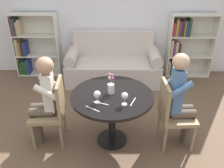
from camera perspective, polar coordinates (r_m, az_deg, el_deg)
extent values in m
plane|color=brown|center=(3.33, -0.01, -13.29)|extent=(16.00, 16.00, 0.00)
cube|color=silver|center=(4.78, 0.37, 18.13)|extent=(5.20, 0.05, 2.70)
cylinder|color=black|center=(2.91, -0.01, -2.85)|extent=(1.02, 1.02, 0.03)
cylinder|color=black|center=(3.10, -0.01, -8.34)|extent=(0.09, 0.09, 0.66)
cylinder|color=black|center=(3.32, -0.01, -13.10)|extent=(0.40, 0.40, 0.03)
cube|color=beige|center=(4.68, 0.28, 3.18)|extent=(1.80, 0.80, 0.42)
cube|color=beige|center=(4.80, 0.33, 9.79)|extent=(1.58, 0.16, 0.50)
cylinder|color=beige|center=(4.63, -9.60, 6.76)|extent=(0.22, 0.72, 0.22)
cylinder|color=beige|center=(4.61, 10.20, 6.65)|extent=(0.22, 0.72, 0.22)
cube|color=silver|center=(5.15, -17.22, 9.38)|extent=(0.89, 0.02, 1.26)
cube|color=silver|center=(5.19, -22.22, 8.65)|extent=(0.02, 0.28, 1.26)
cube|color=silver|center=(4.92, -12.78, 9.06)|extent=(0.02, 0.28, 1.26)
cube|color=silver|center=(5.27, -16.64, 2.55)|extent=(0.84, 0.28, 0.02)
cube|color=silver|center=(5.11, -17.29, 6.71)|extent=(0.84, 0.28, 0.02)
cube|color=silver|center=(4.98, -17.98, 11.11)|extent=(0.84, 0.28, 0.02)
cube|color=silver|center=(4.88, -18.73, 15.71)|extent=(0.84, 0.28, 0.02)
cube|color=#234723|center=(5.33, -20.77, 3.82)|extent=(0.05, 0.23, 0.26)
cube|color=#234723|center=(5.30, -20.30, 4.12)|extent=(0.03, 0.23, 0.32)
cube|color=#234723|center=(5.29, -19.85, 3.97)|extent=(0.04, 0.23, 0.28)
cube|color=navy|center=(5.27, -19.33, 4.20)|extent=(0.05, 0.23, 0.33)
cube|color=tan|center=(5.17, -21.65, 8.38)|extent=(0.05, 0.23, 0.34)
cube|color=olive|center=(5.16, -21.04, 8.12)|extent=(0.04, 0.23, 0.28)
cube|color=#332319|center=(5.14, -20.55, 8.11)|extent=(0.03, 0.23, 0.28)
cube|color=navy|center=(5.13, -20.04, 8.15)|extent=(0.05, 0.23, 0.28)
cube|color=#602D5B|center=(5.06, -22.52, 12.67)|extent=(0.05, 0.23, 0.32)
cube|color=#234723|center=(5.04, -22.04, 12.75)|extent=(0.03, 0.23, 0.33)
cube|color=tan|center=(5.04, -21.60, 12.41)|extent=(0.03, 0.23, 0.26)
cube|color=tan|center=(5.02, -21.23, 12.65)|extent=(0.04, 0.23, 0.30)
cube|color=silver|center=(5.13, 17.95, 9.19)|extent=(0.89, 0.02, 1.26)
cube|color=silver|center=(4.91, 13.46, 8.92)|extent=(0.02, 0.28, 1.26)
cube|color=silver|center=(5.16, 22.97, 8.41)|extent=(0.02, 0.28, 1.26)
cube|color=silver|center=(5.25, 17.31, 2.34)|extent=(0.84, 0.28, 0.02)
cube|color=silver|center=(5.09, 17.98, 6.51)|extent=(0.84, 0.28, 0.02)
cube|color=silver|center=(4.96, 18.71, 10.92)|extent=(0.84, 0.28, 0.02)
cube|color=silver|center=(4.86, 19.49, 15.54)|extent=(0.84, 0.28, 0.02)
cube|color=tan|center=(5.08, 13.40, 4.06)|extent=(0.04, 0.23, 0.31)
cube|color=#332319|center=(5.10, 13.85, 3.80)|extent=(0.04, 0.23, 0.26)
cube|color=#332319|center=(5.09, 14.44, 4.13)|extent=(0.05, 0.23, 0.33)
cube|color=maroon|center=(5.12, 15.08, 3.74)|extent=(0.05, 0.23, 0.26)
cube|color=tan|center=(4.92, 14.01, 8.58)|extent=(0.05, 0.23, 0.34)
cube|color=#602D5B|center=(4.94, 14.52, 8.30)|extent=(0.04, 0.23, 0.29)
cube|color=tan|center=(4.95, 15.09, 8.30)|extent=(0.05, 0.23, 0.29)
cube|color=#332319|center=(4.97, 15.66, 8.10)|extent=(0.05, 0.23, 0.26)
cube|color=maroon|center=(4.81, 14.56, 12.74)|extent=(0.05, 0.23, 0.26)
cube|color=olive|center=(4.81, 15.23, 13.03)|extent=(0.05, 0.23, 0.32)
cube|color=#602D5B|center=(4.83, 15.81, 12.83)|extent=(0.04, 0.23, 0.29)
cube|color=#332319|center=(4.84, 16.42, 12.84)|extent=(0.04, 0.23, 0.29)
cube|color=olive|center=(4.86, 16.93, 12.78)|extent=(0.03, 0.23, 0.29)
cube|color=navy|center=(4.87, 17.44, 12.73)|extent=(0.04, 0.23, 0.29)
cube|color=#234723|center=(4.88, 18.02, 12.91)|extent=(0.04, 0.23, 0.33)
cylinder|color=#937A56|center=(3.50, -17.16, -8.28)|extent=(0.04, 0.04, 0.40)
cylinder|color=#937A56|center=(3.23, -18.49, -12.07)|extent=(0.04, 0.04, 0.40)
cylinder|color=#937A56|center=(3.43, -11.31, -8.29)|extent=(0.04, 0.04, 0.40)
cylinder|color=#937A56|center=(3.15, -12.08, -12.19)|extent=(0.04, 0.04, 0.40)
cube|color=#937A56|center=(3.19, -15.27, -6.98)|extent=(0.45, 0.45, 0.05)
cube|color=#937A56|center=(3.01, -12.34, -3.10)|extent=(0.07, 0.38, 0.45)
cylinder|color=#937A56|center=(3.21, 18.94, -12.42)|extent=(0.04, 0.04, 0.40)
cylinder|color=#937A56|center=(3.47, 16.99, -8.61)|extent=(0.04, 0.04, 0.40)
cylinder|color=#937A56|center=(3.11, 12.62, -13.00)|extent=(0.04, 0.04, 0.40)
cylinder|color=#937A56|center=(3.37, 11.18, -8.99)|extent=(0.04, 0.04, 0.40)
cube|color=#937A56|center=(3.15, 15.46, -7.52)|extent=(0.44, 0.44, 0.05)
cube|color=#937A56|center=(2.96, 12.56, -3.81)|extent=(0.06, 0.38, 0.45)
cylinder|color=brown|center=(3.38, -17.37, -9.24)|extent=(0.11, 0.11, 0.45)
cylinder|color=brown|center=(3.30, -17.77, -10.40)|extent=(0.11, 0.11, 0.45)
cylinder|color=brown|center=(3.20, -16.16, -5.37)|extent=(0.31, 0.13, 0.11)
cylinder|color=brown|center=(3.11, -16.55, -6.50)|extent=(0.31, 0.13, 0.11)
cube|color=silver|center=(2.99, -14.97, -1.86)|extent=(0.13, 0.21, 0.50)
cylinder|color=silver|center=(3.08, -14.70, 0.55)|extent=(0.29, 0.09, 0.23)
cylinder|color=silver|center=(2.85, -15.62, -2.02)|extent=(0.29, 0.09, 0.23)
sphere|color=tan|center=(2.84, -15.87, 4.32)|extent=(0.21, 0.21, 0.21)
cylinder|color=brown|center=(3.28, 17.97, -10.69)|extent=(0.11, 0.11, 0.45)
cylinder|color=brown|center=(3.36, 17.37, -9.52)|extent=(0.11, 0.11, 0.45)
cylinder|color=brown|center=(3.08, 16.80, -6.90)|extent=(0.31, 0.13, 0.11)
cylinder|color=brown|center=(3.17, 16.20, -5.75)|extent=(0.31, 0.13, 0.11)
cube|color=#4C709E|center=(2.93, 15.25, -1.72)|extent=(0.13, 0.21, 0.58)
cylinder|color=#4C709E|center=(2.78, 16.26, -1.40)|extent=(0.29, 0.09, 0.23)
cylinder|color=#4C709E|center=(3.00, 14.78, 1.18)|extent=(0.29, 0.09, 0.23)
sphere|color=tan|center=(2.77, 16.26, 5.18)|extent=(0.19, 0.19, 0.19)
cylinder|color=white|center=(2.75, -3.54, -4.39)|extent=(0.06, 0.06, 0.00)
cylinder|color=white|center=(2.73, -3.56, -3.71)|extent=(0.01, 0.01, 0.07)
sphere|color=white|center=(2.70, -3.60, -2.46)|extent=(0.08, 0.08, 0.08)
sphere|color=beige|center=(2.70, -3.60, -2.65)|extent=(0.06, 0.06, 0.06)
cylinder|color=white|center=(2.72, 3.01, -4.85)|extent=(0.06, 0.06, 0.00)
cylinder|color=white|center=(2.70, 3.03, -4.10)|extent=(0.01, 0.01, 0.08)
sphere|color=white|center=(2.66, 3.07, -2.79)|extent=(0.08, 0.08, 0.08)
sphere|color=beige|center=(2.66, 3.06, -2.97)|extent=(0.06, 0.06, 0.06)
cylinder|color=silver|center=(2.90, -0.27, -1.09)|extent=(0.08, 0.08, 0.12)
cylinder|color=#4C7A42|center=(2.84, -0.64, 0.67)|extent=(0.01, 0.00, 0.09)
sphere|color=silver|center=(2.82, -0.65, 1.52)|extent=(0.04, 0.04, 0.04)
cylinder|color=#4C7A42|center=(2.83, -0.64, 1.08)|extent=(0.01, 0.00, 0.14)
sphere|color=#D16684|center=(2.80, -0.65, 2.34)|extent=(0.04, 0.04, 0.04)
cylinder|color=#4C7A42|center=(2.86, -0.46, 0.71)|extent=(0.00, 0.01, 0.08)
sphere|color=#E07F4C|center=(2.84, -0.46, 1.41)|extent=(0.04, 0.04, 0.04)
cylinder|color=#4C7A42|center=(2.85, 0.17, 0.66)|extent=(0.01, 0.01, 0.08)
sphere|color=#D16684|center=(2.83, 0.17, 1.40)|extent=(0.04, 0.04, 0.04)
cylinder|color=#4C7A42|center=(2.85, 0.09, 1.06)|extent=(0.01, 0.01, 0.11)
sphere|color=#9E70B2|center=(2.83, 0.10, 2.08)|extent=(0.04, 0.04, 0.04)
cube|color=silver|center=(2.65, -4.70, -5.96)|extent=(0.16, 0.11, 0.00)
cube|color=silver|center=(2.74, -2.69, -4.63)|extent=(0.18, 0.08, 0.00)
cube|color=silver|center=(2.77, 5.08, -4.25)|extent=(0.08, 0.18, 0.00)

